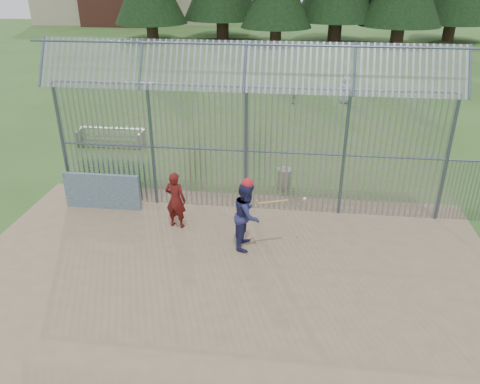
# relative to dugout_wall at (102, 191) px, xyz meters

# --- Properties ---
(ground) EXTENTS (120.00, 120.00, 0.00)m
(ground) POSITION_rel_dugout_wall_xyz_m (4.60, -2.90, -0.62)
(ground) COLOR #2D511E
(ground) RESTS_ON ground
(dirt_infield) EXTENTS (14.00, 10.00, 0.02)m
(dirt_infield) POSITION_rel_dugout_wall_xyz_m (4.60, -3.40, -0.61)
(dirt_infield) COLOR #756047
(dirt_infield) RESTS_ON ground
(dugout_wall) EXTENTS (2.50, 0.12, 1.20)m
(dugout_wall) POSITION_rel_dugout_wall_xyz_m (0.00, 0.00, 0.00)
(dugout_wall) COLOR #38566B
(dugout_wall) RESTS_ON dirt_infield
(batter) EXTENTS (0.80, 0.99, 1.94)m
(batter) POSITION_rel_dugout_wall_xyz_m (4.89, -1.69, 0.37)
(batter) COLOR navy
(batter) RESTS_ON dirt_infield
(onlooker) EXTENTS (0.72, 0.55, 1.77)m
(onlooker) POSITION_rel_dugout_wall_xyz_m (2.66, -0.87, 0.29)
(onlooker) COLOR maroon
(onlooker) RESTS_ON dirt_infield
(bg_kid_standing) EXTENTS (0.93, 0.80, 1.60)m
(bg_kid_standing) POSITION_rel_dugout_wall_xyz_m (8.82, 14.19, 0.18)
(bg_kid_standing) COLOR gray
(bg_kid_standing) RESTS_ON ground
(bg_kid_seated) EXTENTS (0.62, 0.50, 0.99)m
(bg_kid_seated) POSITION_rel_dugout_wall_xyz_m (5.95, 13.52, -0.12)
(bg_kid_seated) COLOR slate
(bg_kid_seated) RESTS_ON ground
(batting_gear) EXTENTS (1.75, 0.48, 0.63)m
(batting_gear) POSITION_rel_dugout_wall_xyz_m (5.01, -1.70, 1.26)
(batting_gear) COLOR red
(batting_gear) RESTS_ON ground
(trash_can) EXTENTS (0.56, 0.56, 0.82)m
(trash_can) POSITION_rel_dugout_wall_xyz_m (5.80, 2.28, -0.24)
(trash_can) COLOR gray
(trash_can) RESTS_ON ground
(bleacher) EXTENTS (3.00, 0.95, 0.72)m
(bleacher) POSITION_rel_dugout_wall_xyz_m (-1.94, 5.73, -0.21)
(bleacher) COLOR slate
(bleacher) RESTS_ON ground
(backstop_fence) EXTENTS (20.09, 0.81, 5.30)m
(backstop_fence) POSITION_rel_dugout_wall_xyz_m (6.41, 0.53, 1.74)
(backstop_fence) COLOR #47566B
(backstop_fence) RESTS_ON ground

